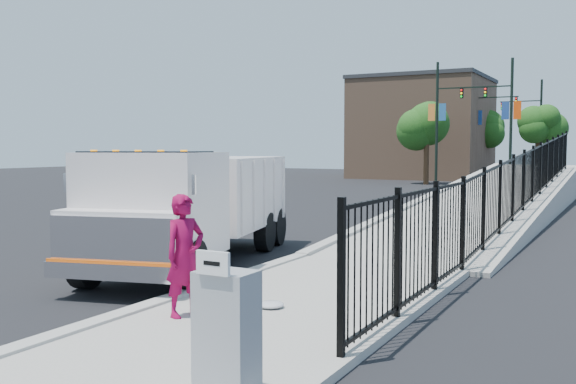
% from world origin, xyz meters
% --- Properties ---
extents(ground, '(120.00, 120.00, 0.00)m').
position_xyz_m(ground, '(0.00, 0.00, 0.00)').
color(ground, black).
rests_on(ground, ground).
extents(sidewalk, '(3.55, 12.00, 0.12)m').
position_xyz_m(sidewalk, '(1.93, -2.00, 0.06)').
color(sidewalk, '#9E998E').
rests_on(sidewalk, ground).
extents(curb, '(0.30, 12.00, 0.16)m').
position_xyz_m(curb, '(0.00, -2.00, 0.08)').
color(curb, '#ADAAA3').
rests_on(curb, ground).
extents(ramp, '(3.95, 24.06, 3.19)m').
position_xyz_m(ramp, '(2.12, 16.00, 0.00)').
color(ramp, '#9E998E').
rests_on(ramp, ground).
extents(iron_fence, '(0.10, 28.00, 1.80)m').
position_xyz_m(iron_fence, '(3.55, 12.00, 0.90)').
color(iron_fence, black).
rests_on(iron_fence, ground).
extents(truck, '(4.04, 7.61, 2.49)m').
position_xyz_m(truck, '(-1.80, 2.34, 1.40)').
color(truck, black).
rests_on(truck, ground).
extents(worker, '(0.59, 0.73, 1.75)m').
position_xyz_m(worker, '(0.86, -1.40, 1.00)').
color(worker, maroon).
rests_on(worker, sidewalk).
extents(utility_cabinet, '(0.55, 0.40, 1.25)m').
position_xyz_m(utility_cabinet, '(3.10, -3.68, 0.75)').
color(utility_cabinet, gray).
rests_on(utility_cabinet, sidewalk).
extents(arrow_sign, '(0.35, 0.04, 0.22)m').
position_xyz_m(arrow_sign, '(3.10, -3.90, 1.48)').
color(arrow_sign, white).
rests_on(arrow_sign, utility_cabinet).
extents(debris, '(0.40, 0.40, 0.10)m').
position_xyz_m(debris, '(1.71, -0.41, 0.17)').
color(debris, silver).
rests_on(debris, sidewalk).
extents(light_pole_0, '(3.77, 0.22, 8.00)m').
position_xyz_m(light_pole_0, '(-4.44, 32.59, 4.36)').
color(light_pole_0, black).
rests_on(light_pole_0, ground).
extents(light_pole_1, '(3.77, 0.22, 8.00)m').
position_xyz_m(light_pole_1, '(-0.48, 32.74, 4.36)').
color(light_pole_1, black).
rests_on(light_pole_1, ground).
extents(light_pole_2, '(3.77, 0.22, 8.00)m').
position_xyz_m(light_pole_2, '(-3.99, 41.65, 4.36)').
color(light_pole_2, black).
rests_on(light_pole_2, ground).
extents(light_pole_3, '(3.77, 0.22, 8.00)m').
position_xyz_m(light_pole_3, '(-0.45, 46.98, 4.36)').
color(light_pole_3, black).
rests_on(light_pole_3, ground).
extents(tree_0, '(3.04, 3.04, 5.52)m').
position_xyz_m(tree_0, '(-5.88, 34.26, 3.97)').
color(tree_0, '#382314').
rests_on(tree_0, ground).
extents(tree_1, '(2.11, 2.11, 5.06)m').
position_xyz_m(tree_1, '(0.68, 38.82, 3.90)').
color(tree_1, '#382314').
rests_on(tree_1, ground).
extents(tree_2, '(2.85, 2.85, 5.42)m').
position_xyz_m(tree_2, '(-4.24, 46.25, 3.96)').
color(tree_2, '#382314').
rests_on(tree_2, ground).
extents(building, '(10.00, 10.00, 8.00)m').
position_xyz_m(building, '(-9.00, 44.00, 4.00)').
color(building, '#8C664C').
rests_on(building, ground).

